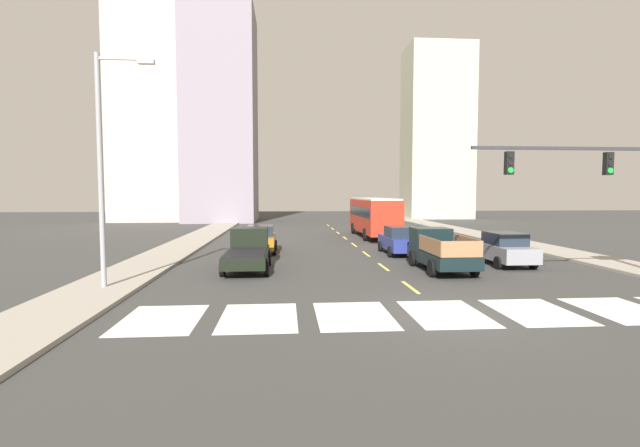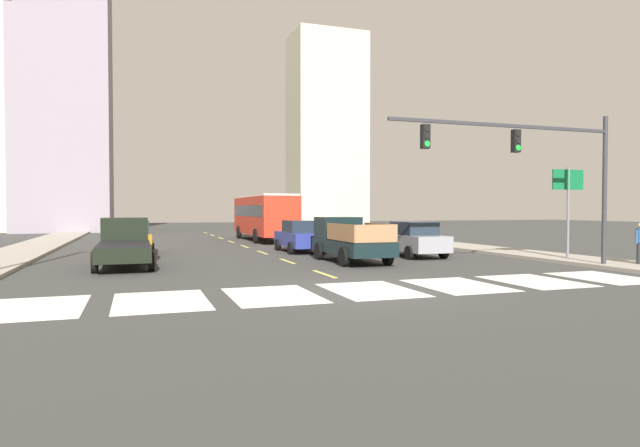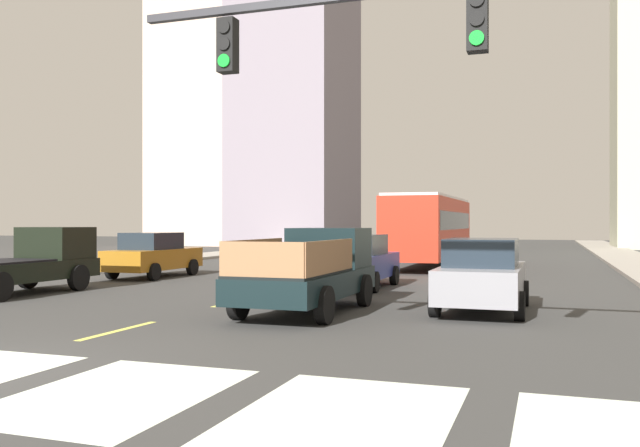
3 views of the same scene
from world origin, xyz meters
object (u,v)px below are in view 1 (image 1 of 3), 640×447
Objects in this scene: sedan_near_right at (503,249)px; sedan_near_left at (260,239)px; pickup_stakebed at (439,251)px; pickup_dark at (248,250)px; city_bus at (373,214)px; streetlight_left at (104,161)px; sedan_mid at (400,240)px; traffic_signal_gantry at (637,181)px.

sedan_near_left is (-12.95, 5.99, 0.00)m from sedan_near_right.
pickup_dark is at bearing 175.49° from pickup_stakebed.
streetlight_left reaches higher than city_bus.
sedan_mid is (-4.36, 4.54, 0.00)m from sedan_near_right.
sedan_near_right is 19.31m from streetlight_left.
sedan_near_right is 0.49× the size of streetlight_left.
sedan_near_right is 14.27m from sedan_near_left.
city_bus is at bearing 54.78° from streetlight_left.
sedan_near_left is at bearing 172.63° from sedan_mid.
pickup_stakebed is 0.58× the size of streetlight_left.
traffic_signal_gantry reaches higher than city_bus.
sedan_near_left and sedan_mid have the same top height.
pickup_stakebed is at bearing -5.98° from pickup_dark.
streetlight_left is (-19.96, 1.87, 0.75)m from traffic_signal_gantry.
sedan_near_left is at bearing 142.96° from pickup_stakebed.
streetlight_left is at bearing -143.57° from sedan_mid.
city_bus is 25.07m from streetlight_left.
sedan_near_right is at bearing 104.46° from traffic_signal_gantry.
sedan_near_right is at bearing 15.03° from streetlight_left.
sedan_mid is at bearing 133.86° from sedan_near_right.
sedan_near_right is at bearing -43.96° from sedan_mid.
pickup_dark is 7.94m from streetlight_left.
sedan_near_left is 1.00× the size of sedan_mid.
traffic_signal_gantry is at bearing -75.52° from sedan_near_right.
city_bus is at bearing 89.63° from sedan_mid.
pickup_stakebed is 9.41m from pickup_dark.
sedan_near_left is at bearing 86.92° from pickup_dark.
pickup_stakebed is at bearing -36.24° from sedan_near_left.
sedan_near_right is 7.75m from traffic_signal_gantry.
sedan_near_right is at bearing -23.03° from sedan_near_left.
streetlight_left reaches higher than sedan_near_right.
streetlight_left is (-18.22, -4.89, 4.11)m from sedan_near_right.
pickup_dark is 18.27m from city_bus.
sedan_near_right is at bearing 0.46° from pickup_dark.
sedan_mid is at bearing 118.36° from traffic_signal_gantry.
traffic_signal_gantry is at bearing -74.28° from city_bus.
city_bus is at bearing 47.91° from sedan_near_left.
streetlight_left is (-5.27, -10.88, 4.11)m from sedan_near_left.
pickup_dark is at bearing -149.60° from sedan_mid.
traffic_signal_gantry is at bearing -5.35° from streetlight_left.
traffic_signal_gantry reaches higher than sedan_mid.
streetlight_left is at bearing 174.65° from traffic_signal_gantry.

